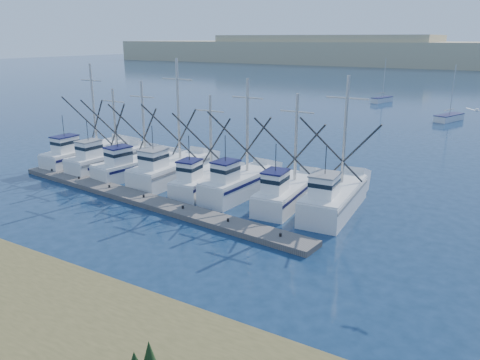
# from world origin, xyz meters

# --- Properties ---
(ground) EXTENTS (500.00, 500.00, 0.00)m
(ground) POSITION_xyz_m (0.00, 0.00, 0.00)
(ground) COLOR #0D233C
(ground) RESTS_ON ground
(floating_dock) EXTENTS (28.68, 4.78, 0.38)m
(floating_dock) POSITION_xyz_m (-8.86, 6.72, 0.19)
(floating_dock) COLOR #655F5A
(floating_dock) RESTS_ON ground
(trawler_fleet) EXTENTS (28.39, 9.01, 10.21)m
(trawler_fleet) POSITION_xyz_m (-8.65, 11.70, 1.00)
(trawler_fleet) COLOR white
(trawler_fleet) RESTS_ON ground
(sailboat_near) EXTENTS (3.61, 5.93, 8.10)m
(sailboat_near) POSITION_xyz_m (5.48, 56.90, 0.49)
(sailboat_near) COLOR white
(sailboat_near) RESTS_ON ground
(sailboat_far) EXTENTS (3.01, 5.56, 8.10)m
(sailboat_far) POSITION_xyz_m (-8.51, 72.79, 0.51)
(sailboat_far) COLOR white
(sailboat_far) RESTS_ON ground
(flying_gull) EXTENTS (1.13, 0.21, 0.21)m
(flying_gull) POSITION_xyz_m (12.26, 10.87, 7.99)
(flying_gull) COLOR white
(flying_gull) RESTS_ON ground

